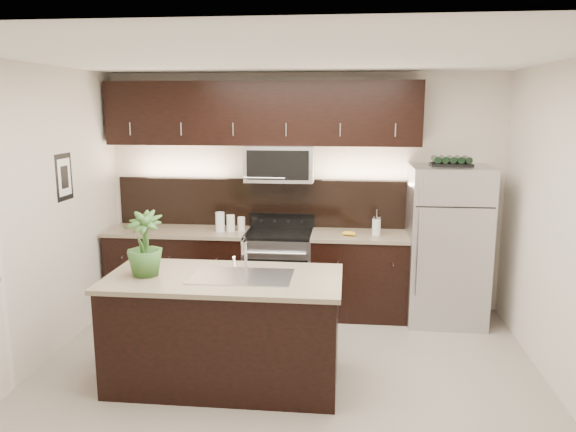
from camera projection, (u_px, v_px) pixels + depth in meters
The scene contains 12 objects.
ground at pixel (284, 383), 4.81m from camera, with size 4.50×4.50×0.00m, color gray.
room_walls at pixel (269, 187), 4.46m from camera, with size 4.52×4.02×2.71m.
counter_run at pixel (261, 271), 6.41m from camera, with size 3.51×0.65×0.94m.
upper_fixtures at pixel (264, 123), 6.23m from camera, with size 3.49×0.40×1.66m.
island at pixel (225, 329), 4.75m from camera, with size 1.96×0.96×0.94m.
sink_faucet at pixel (242, 275), 4.65m from camera, with size 0.84×0.50×0.28m.
refrigerator at pixel (447, 245), 6.07m from camera, with size 0.82×0.74×1.71m, color #B2B2B7.
wine_rack at pixel (451, 161), 5.89m from camera, with size 0.42×0.26×0.10m.
plant at pixel (145, 244), 4.64m from camera, with size 0.30×0.30×0.54m, color #315D25.
canisters at pixel (228, 223), 6.32m from camera, with size 0.32×0.16×0.22m.
french_press at pixel (376, 226), 6.12m from camera, with size 0.10×0.10×0.28m.
bananas at pixel (346, 233), 6.14m from camera, with size 0.16×0.12×0.05m, color gold.
Camera 1 is at (0.51, -4.41, 2.33)m, focal length 35.00 mm.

